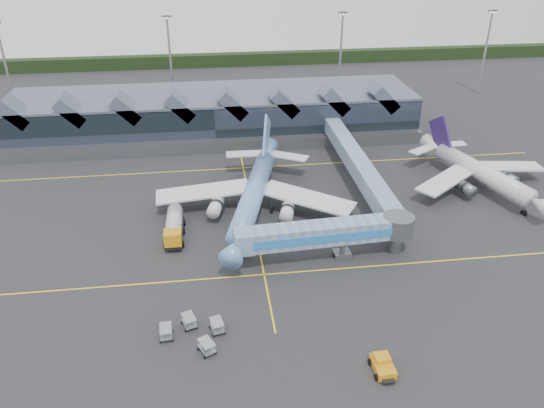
{
  "coord_description": "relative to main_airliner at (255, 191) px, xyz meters",
  "views": [
    {
      "loc": [
        -6.66,
        -68.15,
        44.42
      ],
      "look_at": [
        2.58,
        3.3,
        5.0
      ],
      "focal_mm": 35.0,
      "sensor_mm": 36.0,
      "label": 1
    }
  ],
  "objects": [
    {
      "name": "fuel_truck",
      "position": [
        -13.26,
        -6.27,
        -1.76
      ],
      "size": [
        3.16,
        10.46,
        3.5
      ],
      "rotation": [
        0.0,
        0.0,
        -0.01
      ],
      "color": "black",
      "rests_on": "ground"
    },
    {
      "name": "regional_jet",
      "position": [
        41.43,
        3.74,
        -0.35
      ],
      "size": [
        27.25,
        30.44,
        10.63
      ],
      "rotation": [
        0.0,
        0.0,
        0.29
      ],
      "color": "silver",
      "rests_on": "ground"
    },
    {
      "name": "main_airliner",
      "position": [
        0.0,
        0.0,
        0.0
      ],
      "size": [
        33.15,
        38.87,
        12.67
      ],
      "rotation": [
        0.0,
        0.0,
        -0.26
      ],
      "color": "#6690CF",
      "rests_on": "ground"
    },
    {
      "name": "jet_bridge",
      "position": [
        10.22,
        -15.56,
        0.56
      ],
      "size": [
        26.46,
        5.34,
        6.14
      ],
      "rotation": [
        0.0,
        0.0,
        0.06
      ],
      "color": "#6782AD",
      "rests_on": "ground"
    },
    {
      "name": "pushback_tug",
      "position": [
        10.4,
        -37.8,
        -2.95
      ],
      "size": [
        2.55,
        3.94,
        1.71
      ],
      "rotation": [
        0.0,
        0.0,
        0.02
      ],
      "color": "orange",
      "rests_on": "ground"
    },
    {
      "name": "tree_line_far",
      "position": [
        -0.55,
        99.62,
        -1.72
      ],
      "size": [
        260.0,
        4.0,
        4.0
      ],
      "primitive_type": "cube",
      "color": "black",
      "rests_on": "ground"
    },
    {
      "name": "terminal",
      "position": [
        -5.61,
        36.97,
        1.16
      ],
      "size": [
        90.0,
        22.25,
        12.52
      ],
      "color": "black",
      "rests_on": "ground"
    },
    {
      "name": "taxi_stripes",
      "position": [
        -0.55,
        -0.38,
        -3.72
      ],
      "size": [
        120.0,
        60.0,
        0.01
      ],
      "color": "yellow",
      "rests_on": "ground"
    },
    {
      "name": "light_masts",
      "position": [
        20.45,
        52.42,
        8.77
      ],
      "size": [
        132.4,
        42.56,
        22.45
      ],
      "color": "gray",
      "rests_on": "ground"
    },
    {
      "name": "baggage_carts",
      "position": [
        -10.18,
        -29.67,
        -2.86
      ],
      "size": [
        7.75,
        7.21,
        1.54
      ],
      "rotation": [
        0.0,
        0.0,
        0.22
      ],
      "color": "#9A9EA3",
      "rests_on": "ground"
    },
    {
      "name": "ground",
      "position": [
        -0.55,
        -10.38,
        -3.72
      ],
      "size": [
        260.0,
        260.0,
        0.0
      ],
      "primitive_type": "plane",
      "color": "#2A2A2D",
      "rests_on": "ground"
    }
  ]
}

